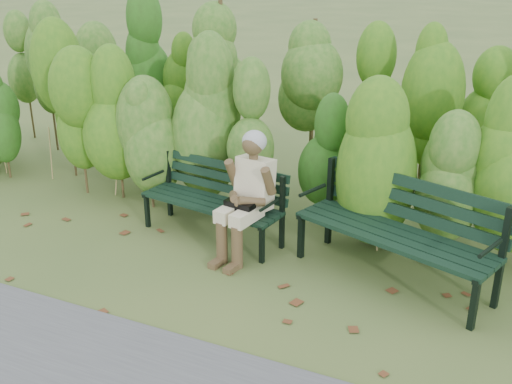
% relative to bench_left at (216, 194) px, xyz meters
% --- Properties ---
extents(ground, '(80.00, 80.00, 0.00)m').
position_rel_bench_left_xyz_m(ground, '(0.65, -0.79, -0.46)').
color(ground, '#405527').
extents(hedge_band, '(11.04, 1.67, 2.42)m').
position_rel_bench_left_xyz_m(hedge_band, '(0.65, 1.08, 0.80)').
color(hedge_band, '#47381E').
rests_on(hedge_band, ground).
extents(leaf_litter, '(5.99, 2.21, 0.01)m').
position_rel_bench_left_xyz_m(leaf_litter, '(0.88, -0.74, -0.45)').
color(leaf_litter, brown).
rests_on(leaf_litter, ground).
extents(bench_left, '(1.61, 0.74, 0.77)m').
position_rel_bench_left_xyz_m(bench_left, '(0.00, 0.00, 0.00)').
color(bench_left, black).
rests_on(bench_left, ground).
extents(bench_right, '(1.93, 1.17, 0.92)m').
position_rel_bench_left_xyz_m(bench_right, '(1.92, -0.11, 0.09)').
color(bench_right, black).
rests_on(bench_right, ground).
extents(seated_woman, '(0.53, 0.78, 1.23)m').
position_rel_bench_left_xyz_m(seated_woman, '(0.47, -0.24, 0.23)').
color(seated_woman, beige).
rests_on(seated_woman, ground).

